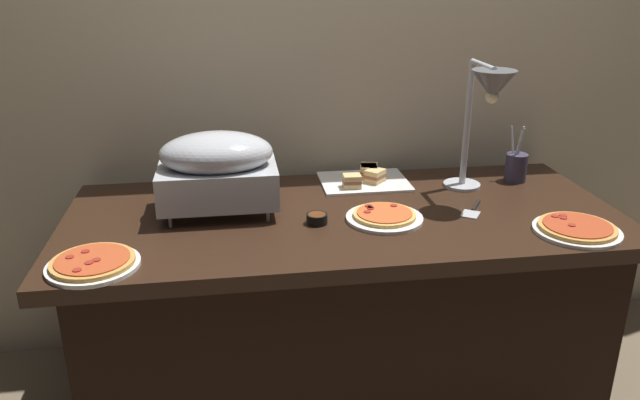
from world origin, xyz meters
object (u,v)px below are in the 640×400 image
object	(u,v)px
sandwich_platter	(365,178)
serving_spatula	(473,210)
sauce_cup_near	(317,218)
pizza_plate_raised_stand	(93,263)
utensil_holder	(516,167)
chafing_dish	(217,169)
pizza_plate_center	(577,229)
heat_lamp	(487,98)
pizza_plate_front	(384,216)

from	to	relation	value
sandwich_platter	serving_spatula	distance (m)	0.46
sauce_cup_near	pizza_plate_raised_stand	bearing A→B (deg)	-162.02
utensil_holder	chafing_dish	bearing A→B (deg)	-172.16
utensil_holder	pizza_plate_center	bearing A→B (deg)	-92.69
chafing_dish	pizza_plate_center	world-z (taller)	chafing_dish
heat_lamp	pizza_plate_front	distance (m)	0.54
chafing_dish	pizza_plate_raised_stand	size ratio (longest dim) A/B	1.52
heat_lamp	sandwich_platter	bearing A→B (deg)	145.29
sandwich_platter	serving_spatula	size ratio (longest dim) A/B	2.11
pizza_plate_front	utensil_holder	distance (m)	0.68
sauce_cup_near	serving_spatula	distance (m)	0.55
chafing_dish	serving_spatula	xyz separation A→B (m)	(0.87, -0.12, -0.15)
sandwich_platter	pizza_plate_raised_stand	bearing A→B (deg)	-147.26
pizza_plate_center	sandwich_platter	world-z (taller)	sandwich_platter
sauce_cup_near	utensil_holder	xyz separation A→B (m)	(0.83, 0.31, 0.04)
chafing_dish	sandwich_platter	size ratio (longest dim) A/B	1.18
pizza_plate_raised_stand	utensil_holder	bearing A→B (deg)	19.27
heat_lamp	pizza_plate_center	bearing A→B (deg)	-57.07
heat_lamp	pizza_plate_raised_stand	bearing A→B (deg)	-165.07
pizza_plate_center	heat_lamp	bearing A→B (deg)	122.93
pizza_plate_center	serving_spatula	xyz separation A→B (m)	(-0.26, 0.23, -0.01)
pizza_plate_raised_stand	sauce_cup_near	bearing A→B (deg)	17.98
pizza_plate_raised_stand	sauce_cup_near	distance (m)	0.71
pizza_plate_center	sauce_cup_near	distance (m)	0.83
pizza_plate_raised_stand	serving_spatula	distance (m)	1.25
pizza_plate_front	pizza_plate_center	world-z (taller)	same
pizza_plate_raised_stand	sandwich_platter	distance (m)	1.09
pizza_plate_center	utensil_holder	world-z (taller)	utensil_holder
pizza_plate_front	sandwich_platter	distance (m)	0.37
heat_lamp	serving_spatula	distance (m)	0.39
sauce_cup_near	chafing_dish	bearing A→B (deg)	154.74
heat_lamp	pizza_plate_center	xyz separation A→B (m)	(0.21, -0.32, -0.36)
pizza_plate_front	pizza_plate_raised_stand	xyz separation A→B (m)	(-0.90, -0.21, 0.00)
pizza_plate_front	utensil_holder	world-z (taller)	utensil_holder
chafing_dish	pizza_plate_front	size ratio (longest dim) A/B	1.53
sandwich_platter	serving_spatula	bearing A→B (deg)	-47.96
chafing_dish	heat_lamp	xyz separation A→B (m)	(0.92, -0.03, 0.22)
chafing_dish	utensil_holder	world-z (taller)	chafing_dish
sandwich_platter	utensil_holder	distance (m)	0.59
utensil_holder	serving_spatula	size ratio (longest dim) A/B	1.38
pizza_plate_front	sauce_cup_near	size ratio (longest dim) A/B	3.69
pizza_plate_front	sauce_cup_near	world-z (taller)	sauce_cup_near
chafing_dish	sandwich_platter	xyz separation A→B (m)	(0.56, 0.22, -0.14)
pizza_plate_front	utensil_holder	xyz separation A→B (m)	(0.61, 0.31, 0.05)
sandwich_platter	pizza_plate_center	bearing A→B (deg)	-45.06
heat_lamp	pizza_plate_center	distance (m)	0.52
chafing_dish	utensil_holder	distance (m)	1.17
pizza_plate_raised_stand	utensil_holder	size ratio (longest dim) A/B	1.18
sandwich_platter	serving_spatula	xyz separation A→B (m)	(0.31, -0.34, -0.02)
pizza_plate_center	pizza_plate_raised_stand	world-z (taller)	same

